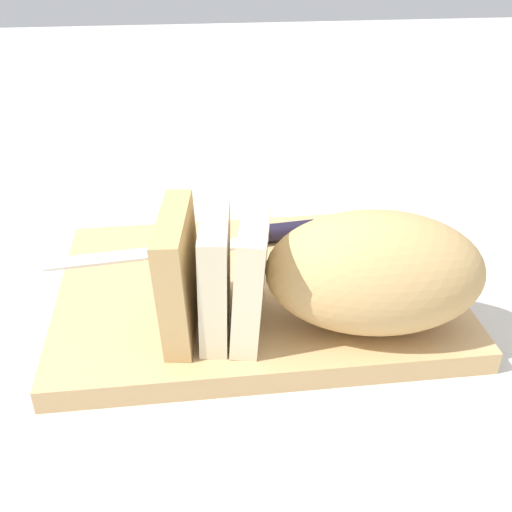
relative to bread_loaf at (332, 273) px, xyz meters
name	(u,v)px	position (x,y,z in m)	size (l,w,h in m)	color
ground_plane	(256,300)	(0.06, -0.07, -0.08)	(3.00, 3.00, 0.00)	beige
cutting_board	(256,291)	(0.06, -0.07, -0.07)	(0.39, 0.27, 0.02)	tan
bread_loaf	(332,273)	(0.00, 0.00, 0.00)	(0.29, 0.14, 0.11)	tan
bread_knife	(244,238)	(0.06, -0.15, -0.05)	(0.29, 0.05, 0.02)	silver
crumb_near_knife	(308,300)	(0.01, -0.03, -0.05)	(0.00, 0.00, 0.00)	tan
crumb_near_loaf	(244,250)	(0.06, -0.13, -0.05)	(0.01, 0.01, 0.01)	tan
crumb_stray_left	(330,277)	(-0.02, -0.07, -0.05)	(0.01, 0.01, 0.01)	tan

